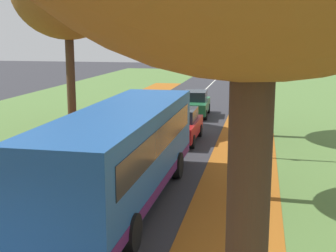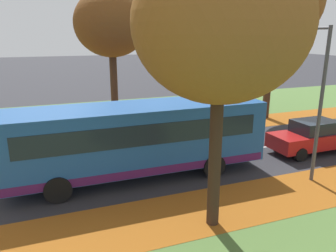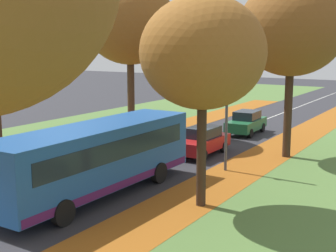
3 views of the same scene
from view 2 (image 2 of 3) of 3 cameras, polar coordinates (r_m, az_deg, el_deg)
grass_verge_left at (r=27.75m, az=13.04°, el=3.50°), size 12.00×90.00×0.01m
leaf_litter_left at (r=20.92m, az=6.20°, el=-0.12°), size 2.80×60.00×0.00m
leaf_litter_right at (r=13.88m, az=23.77°, el=-9.86°), size 2.80×60.00×0.00m
road_centre_line at (r=20.99m, az=26.93°, el=-1.75°), size 0.12×80.00×0.01m
tree_left_near at (r=19.44m, az=-9.85°, el=17.07°), size 4.16×4.16×8.14m
tree_left_mid at (r=23.51m, az=18.05°, el=19.74°), size 6.10×6.10×10.40m
tree_right_near at (r=9.13m, az=9.12°, el=17.09°), size 4.75×4.75×8.10m
bollard_third at (r=17.74m, az=-21.57°, el=-3.14°), size 0.12×0.12×0.58m
bollard_fourth at (r=17.82m, az=-12.20°, el=-2.29°), size 0.12×0.12×0.57m
streetlamp_right at (r=13.83m, az=24.39°, el=6.21°), size 1.89×0.28×6.00m
bus at (r=13.25m, az=-5.38°, el=-1.87°), size 2.73×10.42×2.98m
car_red_lead at (r=17.66m, az=23.76°, el=-1.68°), size 1.79×4.20×1.62m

